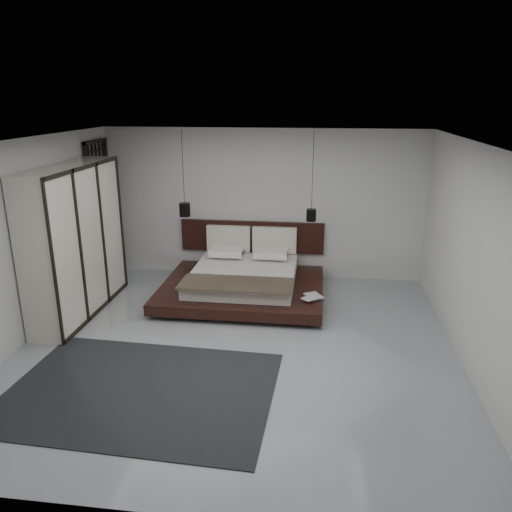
# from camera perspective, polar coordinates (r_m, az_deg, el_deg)

# --- Properties ---
(floor) EXTENTS (6.00, 6.00, 0.00)m
(floor) POSITION_cam_1_polar(r_m,az_deg,el_deg) (7.11, -2.18, -10.24)
(floor) COLOR #93969B
(floor) RESTS_ON ground
(ceiling) EXTENTS (6.00, 6.00, 0.00)m
(ceiling) POSITION_cam_1_polar(r_m,az_deg,el_deg) (6.30, -2.48, 12.87)
(ceiling) COLOR white
(ceiling) RESTS_ON wall_back
(wall_back) EXTENTS (6.00, 0.00, 6.00)m
(wall_back) POSITION_cam_1_polar(r_m,az_deg,el_deg) (9.45, 0.74, 5.94)
(wall_back) COLOR beige
(wall_back) RESTS_ON floor
(wall_front) EXTENTS (6.00, 0.00, 6.00)m
(wall_front) POSITION_cam_1_polar(r_m,az_deg,el_deg) (3.88, -9.93, -12.50)
(wall_front) COLOR beige
(wall_front) RESTS_ON floor
(wall_left) EXTENTS (0.00, 6.00, 6.00)m
(wall_left) POSITION_cam_1_polar(r_m,az_deg,el_deg) (7.65, -25.06, 1.40)
(wall_left) COLOR beige
(wall_left) RESTS_ON floor
(wall_right) EXTENTS (0.00, 6.00, 6.00)m
(wall_right) POSITION_cam_1_polar(r_m,az_deg,el_deg) (6.76, 23.62, -0.41)
(wall_right) COLOR beige
(wall_right) RESTS_ON floor
(lattice_screen) EXTENTS (0.05, 0.90, 2.60)m
(lattice_screen) POSITION_cam_1_polar(r_m,az_deg,el_deg) (9.74, -17.24, 4.90)
(lattice_screen) COLOR black
(lattice_screen) RESTS_ON floor
(bed) EXTENTS (2.75, 2.38, 1.07)m
(bed) POSITION_cam_1_polar(r_m,az_deg,el_deg) (8.74, -1.40, -2.66)
(bed) COLOR black
(bed) RESTS_ON floor
(book_lower) EXTENTS (0.35, 0.39, 0.03)m
(book_lower) POSITION_cam_1_polar(r_m,az_deg,el_deg) (8.05, 5.88, -4.72)
(book_lower) COLOR #99724C
(book_lower) RESTS_ON bed
(book_upper) EXTENTS (0.32, 0.32, 0.02)m
(book_upper) POSITION_cam_1_polar(r_m,az_deg,el_deg) (8.01, 5.74, -4.63)
(book_upper) COLOR #99724C
(book_upper) RESTS_ON book_lower
(pendant_left) EXTENTS (0.20, 0.20, 1.52)m
(pendant_left) POSITION_cam_1_polar(r_m,az_deg,el_deg) (9.06, -8.14, 5.29)
(pendant_left) COLOR black
(pendant_left) RESTS_ON ceiling
(pendant_right) EXTENTS (0.17, 0.17, 1.54)m
(pendant_right) POSITION_cam_1_polar(r_m,az_deg,el_deg) (8.75, 6.33, 4.72)
(pendant_right) COLOR black
(pendant_right) RESTS_ON ceiling
(wardrobe) EXTENTS (0.57, 2.41, 2.36)m
(wardrobe) POSITION_cam_1_polar(r_m,az_deg,el_deg) (8.29, -19.96, 1.61)
(wardrobe) COLOR beige
(wardrobe) RESTS_ON floor
(rug) EXTENTS (3.21, 2.36, 0.01)m
(rug) POSITION_cam_1_polar(r_m,az_deg,el_deg) (6.29, -13.03, -14.71)
(rug) COLOR black
(rug) RESTS_ON floor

